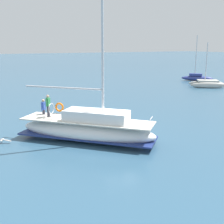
{
  "coord_description": "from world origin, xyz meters",
  "views": [
    {
      "loc": [
        16.33,
        -9.94,
        6.46
      ],
      "look_at": [
        -1.09,
        0.1,
        1.8
      ],
      "focal_mm": 46.85,
      "sensor_mm": 36.0,
      "label": 1
    }
  ],
  "objects_px": {
    "main_sailboat": "(88,128)",
    "seagull": "(2,140)",
    "moored_sloop_near": "(197,78)",
    "moored_catamaran": "(208,83)"
  },
  "relations": [
    {
      "from": "seagull",
      "to": "moored_sloop_near",
      "type": "bearing_deg",
      "value": 116.5
    },
    {
      "from": "moored_sloop_near",
      "to": "seagull",
      "type": "distance_m",
      "value": 41.3
    },
    {
      "from": "main_sailboat",
      "to": "seagull",
      "type": "height_order",
      "value": "main_sailboat"
    },
    {
      "from": "main_sailboat",
      "to": "moored_sloop_near",
      "type": "relative_size",
      "value": 1.77
    },
    {
      "from": "moored_catamaran",
      "to": "seagull",
      "type": "distance_m",
      "value": 34.4
    },
    {
      "from": "main_sailboat",
      "to": "seagull",
      "type": "xyz_separation_m",
      "value": [
        -2.45,
        -5.19,
        -0.71
      ]
    },
    {
      "from": "moored_sloop_near",
      "to": "moored_catamaran",
      "type": "relative_size",
      "value": 1.19
    },
    {
      "from": "main_sailboat",
      "to": "seagull",
      "type": "relative_size",
      "value": 12.6
    },
    {
      "from": "main_sailboat",
      "to": "moored_sloop_near",
      "type": "distance_m",
      "value": 38.01
    },
    {
      "from": "main_sailboat",
      "to": "moored_sloop_near",
      "type": "bearing_deg",
      "value": 123.31
    }
  ]
}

